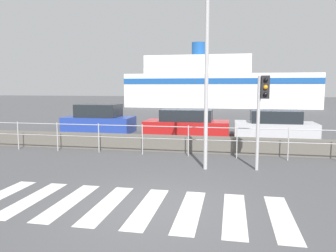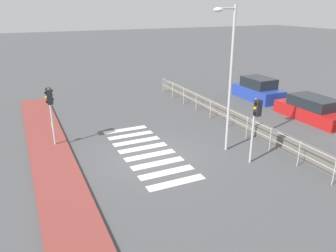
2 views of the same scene
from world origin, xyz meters
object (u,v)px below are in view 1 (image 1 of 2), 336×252
parked_car_blue (99,120)px  parked_car_red (187,124)px  traffic_light_far (262,101)px  ferry_boat (216,85)px  parked_car_silver (275,126)px  streetlamp (207,37)px

parked_car_blue → parked_car_red: size_ratio=0.86×
traffic_light_far → ferry_boat: (-2.98, 32.63, 0.61)m
parked_car_blue → parked_car_silver: parked_car_blue is taller
parked_car_blue → parked_car_silver: size_ratio=0.96×
parked_car_red → parked_car_blue: bearing=180.0°
streetlamp → ferry_boat: (-1.32, 32.98, -1.26)m
ferry_boat → parked_car_blue: size_ratio=6.04×
parked_car_silver → parked_car_red: bearing=-180.0°
traffic_light_far → parked_car_red: size_ratio=0.64×
traffic_light_far → parked_car_silver: size_ratio=0.72×
ferry_boat → parked_car_silver: (4.25, -25.59, -2.13)m
traffic_light_far → ferry_boat: ferry_boat is taller
parked_car_silver → traffic_light_far: bearing=-100.2°
parked_car_red → ferry_boat: bearing=89.5°
traffic_light_far → parked_car_silver: 7.31m
streetlamp → parked_car_silver: bearing=68.4°
ferry_boat → parked_car_red: size_ratio=5.20×
streetlamp → ferry_boat: ferry_boat is taller
streetlamp → parked_car_blue: streetlamp is taller
parked_car_red → streetlamp: bearing=-78.0°
ferry_boat → parked_car_silver: ferry_boat is taller
traffic_light_far → ferry_boat: size_ratio=0.12×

